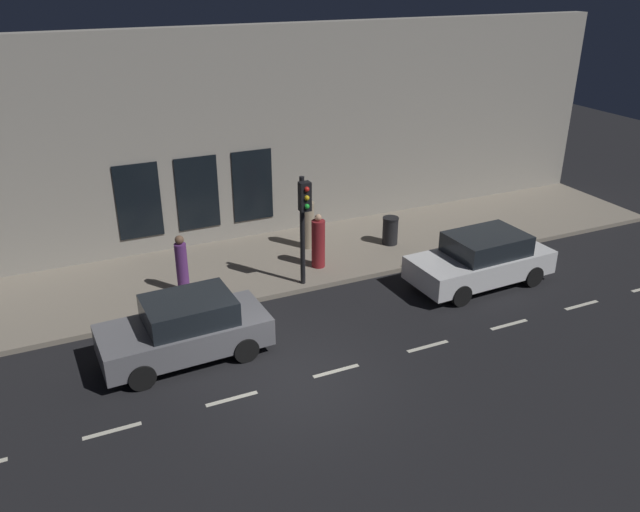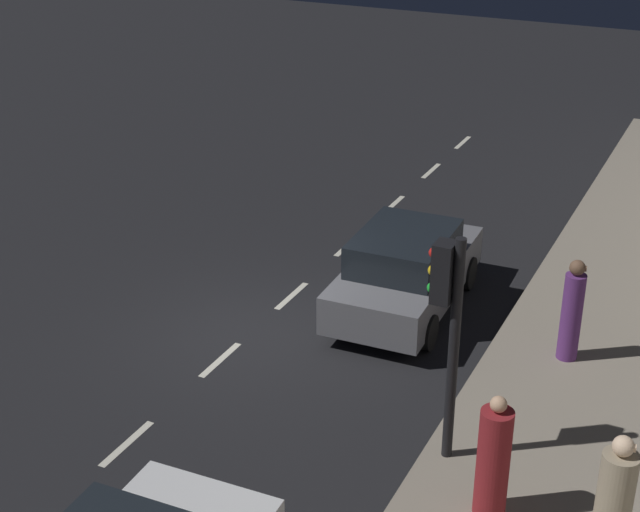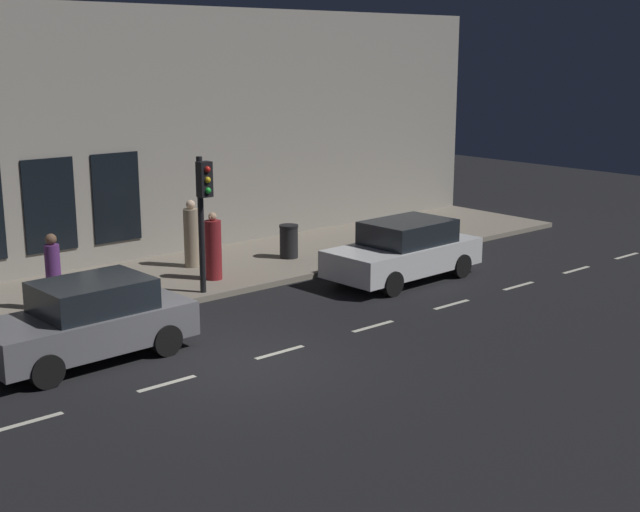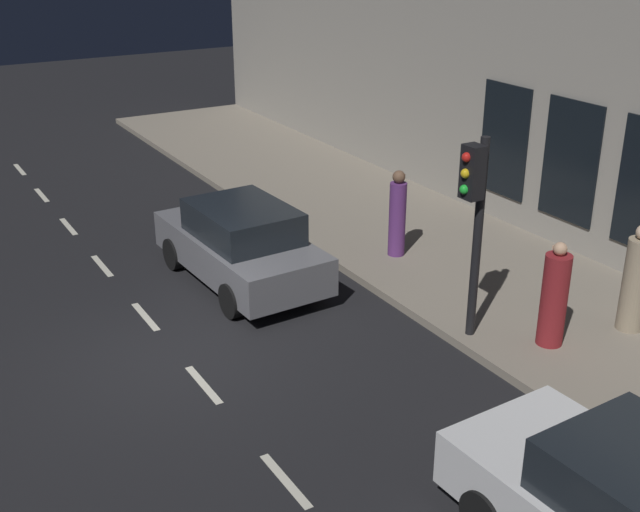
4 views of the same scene
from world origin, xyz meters
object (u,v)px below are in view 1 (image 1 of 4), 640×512
(parked_car_1, at_px, (481,259))
(pedestrian_0, at_px, (318,243))
(pedestrian_2, at_px, (182,266))
(trash_bin, at_px, (390,231))
(pedestrian_1, at_px, (308,224))
(parked_car_0, at_px, (186,329))
(traffic_light, at_px, (304,213))

(parked_car_1, distance_m, pedestrian_0, 4.99)
(pedestrian_2, height_order, trash_bin, pedestrian_2)
(pedestrian_1, distance_m, pedestrian_2, 4.83)
(parked_car_0, relative_size, parked_car_1, 0.93)
(traffic_light, height_order, parked_car_1, traffic_light)
(parked_car_0, relative_size, trash_bin, 4.35)
(parked_car_0, height_order, pedestrian_2, pedestrian_2)
(traffic_light, distance_m, pedestrian_1, 3.14)
(pedestrian_1, bearing_deg, parked_car_0, -146.98)
(pedestrian_0, bearing_deg, parked_car_1, -138.96)
(traffic_light, xyz_separation_m, parked_car_1, (-1.84, -5.01, -1.63))
(pedestrian_1, bearing_deg, traffic_light, -123.93)
(traffic_light, xyz_separation_m, pedestrian_1, (2.52, -1.21, -1.42))
(traffic_light, xyz_separation_m, trash_bin, (1.63, -3.88, -1.79))
(pedestrian_0, distance_m, trash_bin, 3.05)
(traffic_light, distance_m, parked_car_0, 4.85)
(parked_car_1, distance_m, pedestrian_1, 5.79)
(traffic_light, distance_m, parked_car_1, 5.58)
(trash_bin, bearing_deg, pedestrian_0, 101.90)
(pedestrian_0, bearing_deg, trash_bin, -92.38)
(trash_bin, bearing_deg, pedestrian_1, 71.39)
(parked_car_0, xyz_separation_m, pedestrian_1, (4.63, -5.27, 0.21))
(parked_car_0, height_order, parked_car_1, same)
(parked_car_1, xyz_separation_m, pedestrian_1, (4.36, 3.80, 0.20))
(pedestrian_1, bearing_deg, trash_bin, -26.87)
(traffic_light, distance_m, trash_bin, 4.57)
(traffic_light, xyz_separation_m, pedestrian_0, (1.00, -0.90, -1.47))
(pedestrian_0, bearing_deg, pedestrian_2, 75.17)
(pedestrian_0, xyz_separation_m, pedestrian_1, (1.52, -0.31, 0.04))
(traffic_light, height_order, pedestrian_0, traffic_light)
(parked_car_1, xyz_separation_m, trash_bin, (3.47, 1.13, -0.16))
(pedestrian_1, distance_m, trash_bin, 2.83)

